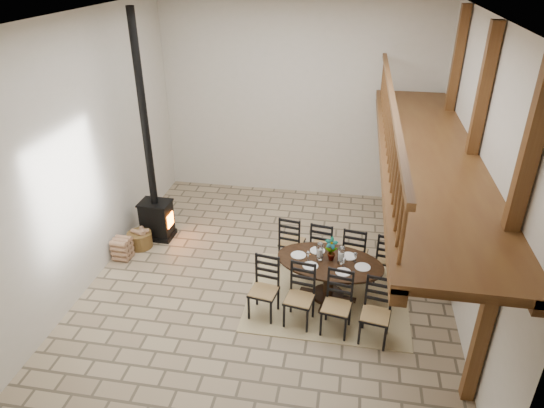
% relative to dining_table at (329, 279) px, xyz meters
% --- Properties ---
extents(ground, '(8.00, 8.00, 0.00)m').
position_rel_dining_table_xyz_m(ground, '(-1.18, 0.51, -0.41)').
color(ground, '#9C8868').
rests_on(ground, ground).
extents(room_shell, '(7.02, 8.02, 5.01)m').
position_rel_dining_table_xyz_m(room_shell, '(0.01, 0.51, 2.61)').
color(room_shell, beige).
rests_on(room_shell, ground).
extents(rug, '(3.00, 2.50, 0.02)m').
position_rel_dining_table_xyz_m(rug, '(-0.00, -0.00, -0.40)').
color(rug, tan).
rests_on(rug, ground).
extents(dining_table, '(2.77, 2.57, 1.28)m').
position_rel_dining_table_xyz_m(dining_table, '(0.00, 0.00, 0.00)').
color(dining_table, black).
rests_on(dining_table, ground).
extents(wood_stove, '(0.72, 0.56, 5.00)m').
position_rel_dining_table_xyz_m(wood_stove, '(-4.01, 1.54, 0.71)').
color(wood_stove, black).
rests_on(wood_stove, ground).
extents(log_basket, '(0.54, 0.54, 0.45)m').
position_rel_dining_table_xyz_m(log_basket, '(-4.26, 1.08, -0.21)').
color(log_basket, brown).
rests_on(log_basket, ground).
extents(log_stack, '(0.38, 0.39, 0.49)m').
position_rel_dining_table_xyz_m(log_stack, '(-4.43, 0.57, -0.16)').
color(log_stack, '#A47B5C').
rests_on(log_stack, ground).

